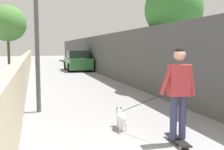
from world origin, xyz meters
TOP-DOWN VIEW (x-y plane):
  - ground_plane at (14.00, 0.00)m, footprint 80.00×80.00m
  - wall_left at (12.00, 2.42)m, footprint 48.00×0.30m
  - fence_right at (12.00, -2.42)m, footprint 48.00×0.30m
  - tree_left_near at (19.00, 3.75)m, footprint 2.74×2.74m
  - tree_right_mid at (7.50, -3.51)m, footprint 2.34×2.34m
  - skateboard at (1.96, -0.57)m, footprint 0.82×0.28m
  - person_skateboarder at (1.96, -0.57)m, footprint 0.26×0.71m
  - dog at (3.09, 0.16)m, footprint 1.45×0.87m
  - car_near at (18.18, -1.27)m, footprint 3.88×1.80m

SIDE VIEW (x-z plane):
  - ground_plane at x=14.00m, z-range 0.00..0.00m
  - skateboard at x=1.96m, z-range 0.03..0.11m
  - dog at x=3.09m, z-range -0.25..0.80m
  - wall_left at x=12.00m, z-range 0.00..1.37m
  - car_near at x=18.18m, z-range -0.06..1.48m
  - person_skateboarder at x=1.96m, z-range 0.23..1.94m
  - fence_right at x=12.00m, z-range 0.00..2.58m
  - tree_right_mid at x=7.50m, z-range 1.04..5.49m
  - tree_left_near at x=19.00m, z-range 1.10..5.97m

